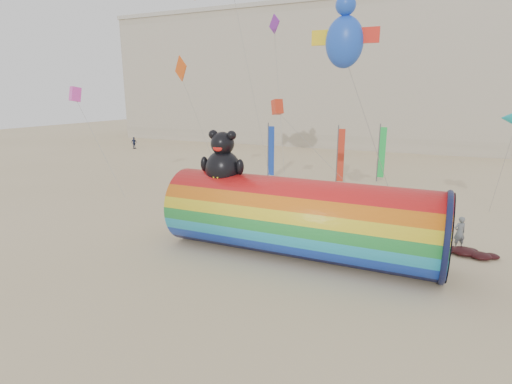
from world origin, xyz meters
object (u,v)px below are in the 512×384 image
at_px(hotel_building, 299,78).
at_px(windsock_assembly, 299,216).
at_px(fabric_bundle, 468,252).
at_px(kite_handler, 460,232).

distance_m(hotel_building, windsock_assembly, 49.87).
bearing_deg(windsock_assembly, hotel_building, 108.68).
distance_m(hotel_building, fabric_bundle, 50.18).
relative_size(hotel_building, windsock_assembly, 4.58).
xyz_separation_m(hotel_building, kite_handler, (22.99, -42.32, -9.46)).
distance_m(kite_handler, fabric_bundle, 1.20).
relative_size(hotel_building, fabric_bundle, 23.06).
relative_size(hotel_building, kite_handler, 35.37).
bearing_deg(windsock_assembly, fabric_bundle, 23.76).
xyz_separation_m(kite_handler, fabric_bundle, (0.43, -0.89, -0.68)).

